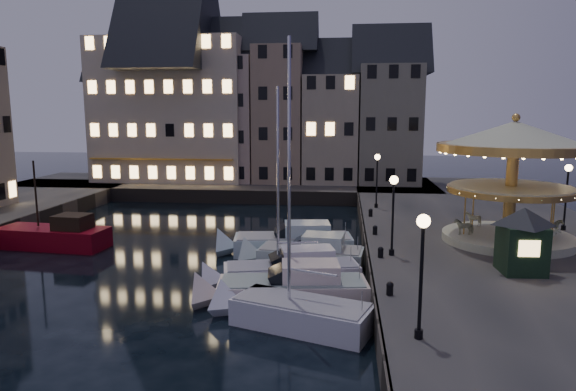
# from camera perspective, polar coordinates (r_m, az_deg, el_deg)

# --- Properties ---
(ground) EXTENTS (160.00, 160.00, 0.00)m
(ground) POSITION_cam_1_polar(r_m,az_deg,el_deg) (27.15, -4.00, -9.38)
(ground) COLOR black
(ground) RESTS_ON ground
(quay_east) EXTENTS (16.00, 56.00, 1.30)m
(quay_east) POSITION_cam_1_polar(r_m,az_deg,el_deg) (33.64, 22.29, -5.23)
(quay_east) COLOR #474442
(quay_east) RESTS_ON ground
(quay_north) EXTENTS (44.00, 12.00, 1.30)m
(quay_north) POSITION_cam_1_polar(r_m,az_deg,el_deg) (55.37, -7.02, 0.88)
(quay_north) COLOR #474442
(quay_north) RESTS_ON ground
(quaywall_e) EXTENTS (0.15, 44.00, 1.30)m
(quaywall_e) POSITION_cam_1_polar(r_m,az_deg,el_deg) (32.34, 8.48, -5.19)
(quaywall_e) COLOR #47423A
(quaywall_e) RESTS_ON ground
(quaywall_n) EXTENTS (48.00, 0.15, 1.30)m
(quaywall_n) POSITION_cam_1_polar(r_m,az_deg,el_deg) (49.15, -6.34, -0.17)
(quaywall_n) COLOR #47423A
(quaywall_n) RESTS_ON ground
(streetlamp_a) EXTENTS (0.44, 0.44, 4.17)m
(streetlamp_a) POSITION_cam_1_polar(r_m,az_deg,el_deg) (17.14, 14.66, -6.80)
(streetlamp_a) COLOR black
(streetlamp_a) RESTS_ON quay_east
(streetlamp_b) EXTENTS (0.44, 0.44, 4.17)m
(streetlamp_b) POSITION_cam_1_polar(r_m,az_deg,el_deg) (26.83, 11.61, -0.91)
(streetlamp_b) COLOR black
(streetlamp_b) RESTS_ON quay_east
(streetlamp_c) EXTENTS (0.44, 0.44, 4.17)m
(streetlamp_c) POSITION_cam_1_polar(r_m,az_deg,el_deg) (40.15, 9.86, 2.48)
(streetlamp_c) COLOR black
(streetlamp_c) RESTS_ON quay_east
(streetlamp_d) EXTENTS (0.44, 0.44, 4.17)m
(streetlamp_d) POSITION_cam_1_polar(r_m,az_deg,el_deg) (36.36, 28.58, 0.78)
(streetlamp_d) COLOR black
(streetlamp_d) RESTS_ON quay_east
(bollard_a) EXTENTS (0.30, 0.30, 0.57)m
(bollard_a) POSITION_cam_1_polar(r_m,az_deg,el_deg) (21.59, 11.25, -10.03)
(bollard_a) COLOR black
(bollard_a) RESTS_ON quay_east
(bollard_b) EXTENTS (0.30, 0.30, 0.57)m
(bollard_b) POSITION_cam_1_polar(r_m,az_deg,el_deg) (26.82, 10.26, -6.16)
(bollard_b) COLOR black
(bollard_b) RESTS_ON quay_east
(bollard_c) EXTENTS (0.30, 0.30, 0.57)m
(bollard_c) POSITION_cam_1_polar(r_m,az_deg,el_deg) (31.66, 9.65, -3.76)
(bollard_c) COLOR black
(bollard_c) RESTS_ON quay_east
(bollard_d) EXTENTS (0.30, 0.30, 0.57)m
(bollard_d) POSITION_cam_1_polar(r_m,az_deg,el_deg) (37.03, 9.16, -1.85)
(bollard_d) COLOR black
(bollard_d) RESTS_ON quay_east
(townhouse_na) EXTENTS (5.50, 8.00, 12.80)m
(townhouse_na) POSITION_cam_1_polar(r_m,az_deg,el_deg) (60.35, -17.51, 8.01)
(townhouse_na) COLOR gray
(townhouse_na) RESTS_ON quay_north
(townhouse_nb) EXTENTS (6.16, 8.00, 13.80)m
(townhouse_nb) POSITION_cam_1_polar(r_m,az_deg,el_deg) (58.38, -12.57, 8.67)
(townhouse_nb) COLOR gray
(townhouse_nb) RESTS_ON quay_north
(townhouse_nc) EXTENTS (6.82, 8.00, 14.80)m
(townhouse_nc) POSITION_cam_1_polar(r_m,az_deg,el_deg) (56.73, -6.71, 9.33)
(townhouse_nc) COLOR tan
(townhouse_nc) RESTS_ON quay_north
(townhouse_nd) EXTENTS (5.50, 8.00, 15.80)m
(townhouse_nd) POSITION_cam_1_polar(r_m,az_deg,el_deg) (55.73, -0.87, 9.90)
(townhouse_nd) COLOR gray
(townhouse_nd) RESTS_ON quay_north
(townhouse_ne) EXTENTS (6.16, 8.00, 12.80)m
(townhouse_ne) POSITION_cam_1_polar(r_m,az_deg,el_deg) (55.33, 4.81, 8.32)
(townhouse_ne) COLOR tan
(townhouse_ne) RESTS_ON quay_north
(townhouse_nf) EXTENTS (6.82, 8.00, 13.80)m
(townhouse_nf) POSITION_cam_1_polar(r_m,az_deg,el_deg) (55.49, 11.14, 8.70)
(townhouse_nf) COLOR gray
(townhouse_nf) RESTS_ON quay_north
(hotel_corner) EXTENTS (17.60, 9.00, 16.80)m
(hotel_corner) POSITION_cam_1_polar(r_m,az_deg,el_deg) (58.37, -12.57, 10.15)
(hotel_corner) COLOR beige
(hotel_corner) RESTS_ON quay_north
(motorboat_a) EXTENTS (6.67, 4.10, 11.12)m
(motorboat_a) POSITION_cam_1_polar(r_m,az_deg,el_deg) (21.54, 0.09, -12.92)
(motorboat_a) COLOR silver
(motorboat_a) RESTS_ON ground
(motorboat_b) EXTENTS (7.87, 3.17, 2.15)m
(motorboat_b) POSITION_cam_1_polar(r_m,az_deg,el_deg) (23.69, -0.50, -10.54)
(motorboat_b) COLOR beige
(motorboat_b) RESTS_ON ground
(motorboat_c) EXTENTS (7.83, 3.64, 10.38)m
(motorboat_c) POSITION_cam_1_polar(r_m,az_deg,el_deg) (25.99, -0.52, -8.64)
(motorboat_c) COLOR silver
(motorboat_c) RESTS_ON ground
(motorboat_d) EXTENTS (6.93, 2.92, 2.15)m
(motorboat_d) POSITION_cam_1_polar(r_m,az_deg,el_deg) (29.14, 1.74, -6.74)
(motorboat_d) COLOR #B5C7C2
(motorboat_d) RESTS_ON ground
(motorboat_e) EXTENTS (8.35, 3.44, 2.15)m
(motorboat_e) POSITION_cam_1_polar(r_m,az_deg,el_deg) (31.83, -0.16, -5.34)
(motorboat_e) COLOR silver
(motorboat_e) RESTS_ON ground
(red_fishing_boat) EXTENTS (7.25, 3.06, 5.82)m
(red_fishing_boat) POSITION_cam_1_polar(r_m,az_deg,el_deg) (36.40, -24.45, -4.24)
(red_fishing_boat) COLOR maroon
(red_fishing_boat) RESTS_ON ground
(carousel) EXTENTS (8.33, 8.33, 7.29)m
(carousel) POSITION_cam_1_polar(r_m,az_deg,el_deg) (31.39, 23.76, 3.80)
(carousel) COLOR beige
(carousel) RESTS_ON quay_east
(ticket_kiosk) EXTENTS (2.97, 2.97, 3.48)m
(ticket_kiosk) POSITION_cam_1_polar(r_m,az_deg,el_deg) (25.92, 24.67, -3.39)
(ticket_kiosk) COLOR black
(ticket_kiosk) RESTS_ON quay_east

